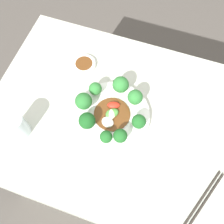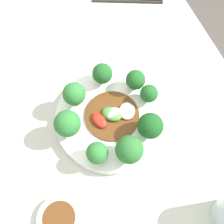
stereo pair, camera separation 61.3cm
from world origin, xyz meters
name	(u,v)px [view 2 (the right image)]	position (x,y,z in m)	size (l,w,h in m)	color
ground_plane	(109,176)	(0.00, 0.00, 0.00)	(8.00, 8.00, 0.00)	#4C4742
table	(108,155)	(0.00, 0.00, 0.37)	(0.93, 0.68, 0.74)	#B7BCAD
plate	(112,118)	(-0.03, -0.01, 0.75)	(0.26, 0.26, 0.02)	white
broccoli_northwest	(97,153)	(-0.11, 0.05, 0.80)	(0.04, 0.04, 0.05)	#7AAD5B
broccoli_south	(149,94)	(-0.02, -0.10, 0.79)	(0.04, 0.04, 0.05)	#70A356
broccoli_northeast	(74,94)	(0.03, 0.06, 0.81)	(0.05, 0.05, 0.07)	#70A356
broccoli_west	(129,150)	(-0.13, -0.01, 0.81)	(0.06, 0.06, 0.07)	#70A356
broccoli_southwest	(150,126)	(-0.09, -0.07, 0.80)	(0.05, 0.05, 0.06)	#70A356
broccoli_southeast	(135,80)	(0.03, -0.08, 0.80)	(0.05, 0.05, 0.06)	#70A356
broccoli_north	(67,124)	(-0.03, 0.09, 0.80)	(0.06, 0.06, 0.07)	#89B76B
broccoli_east	(102,74)	(0.07, -0.02, 0.80)	(0.05, 0.05, 0.06)	#89B76B
stirfry_center	(113,115)	(-0.03, -0.01, 0.77)	(0.12, 0.12, 0.02)	#5B3314
chopsticks	(127,0)	(0.32, -0.17, 0.75)	(0.09, 0.20, 0.01)	#2D2823
sauce_dish	(59,218)	(-0.20, 0.16, 0.75)	(0.09, 0.09, 0.02)	white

